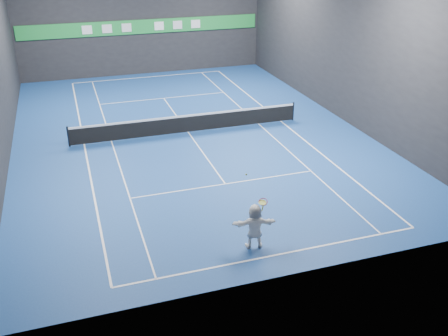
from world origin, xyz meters
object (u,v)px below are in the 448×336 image
object	(u,v)px
tennis_racket	(263,203)
tennis_net	(188,123)
tennis_ball	(246,174)
player	(255,226)

from	to	relation	value
tennis_racket	tennis_net	bearing A→B (deg)	88.78
tennis_ball	tennis_net	distance (m)	11.22
tennis_net	tennis_racket	bearing A→B (deg)	-91.22
tennis_ball	tennis_racket	world-z (taller)	tennis_ball
player	tennis_net	size ratio (longest dim) A/B	0.13
tennis_net	tennis_racket	distance (m)	11.20
player	tennis_racket	xyz separation A→B (m)	(0.30, 0.05, 0.84)
tennis_ball	tennis_net	xyz separation A→B (m)	(0.80, 10.98, -2.19)
tennis_net	tennis_racket	world-z (taller)	tennis_racket
tennis_net	player	bearing A→B (deg)	-92.73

